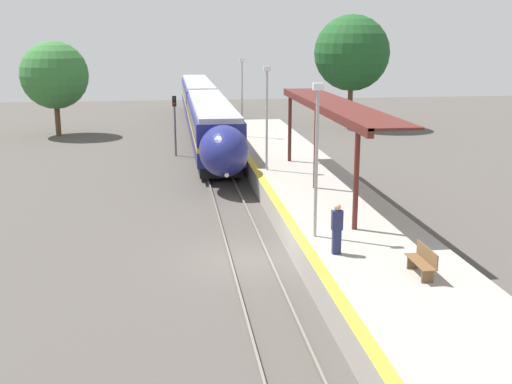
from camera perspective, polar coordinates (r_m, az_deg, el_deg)
ground_plane at (r=23.98m, az=-0.61°, el=-6.06°), size 120.00×120.00×0.00m
rail_left at (r=23.89m, az=-2.33°, el=-5.97°), size 0.08×90.00×0.15m
rail_right at (r=24.05m, az=1.10°, el=-5.82°), size 0.08×90.00×0.15m
train at (r=52.90m, az=-4.62°, el=7.26°), size 2.77×42.32×3.71m
platform_right at (r=24.61m, az=8.86°, el=-4.42°), size 5.01×64.00×1.05m
platform_bench at (r=20.12m, az=14.63°, el=-5.93°), size 0.44×1.58×0.89m
person_waiting at (r=21.39m, az=7.21°, el=-3.19°), size 0.36×0.23×1.72m
railway_signal at (r=44.26m, az=-7.23°, el=6.43°), size 0.28×0.28×4.11m
lamppost_near at (r=22.65m, az=5.41°, el=3.66°), size 0.36×0.20×5.50m
lamppost_mid at (r=34.13m, az=0.97°, el=7.16°), size 0.36×0.20×5.50m
lamppost_far at (r=45.78m, az=-1.25°, el=8.87°), size 0.36×0.20×5.50m
station_canopy at (r=30.16m, az=6.50°, el=7.36°), size 2.02×16.42×4.03m
background_tree_left at (r=55.18m, az=-17.48°, el=9.88°), size 5.46×5.46×7.68m
background_tree_right at (r=58.07m, az=8.51°, el=12.12°), size 6.62×6.62×9.87m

